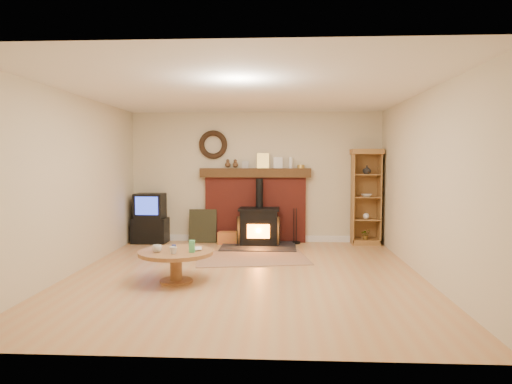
# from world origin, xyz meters

# --- Properties ---
(ground) EXTENTS (5.50, 5.50, 0.00)m
(ground) POSITION_xyz_m (0.00, 0.00, 0.00)
(ground) COLOR tan
(ground) RESTS_ON ground
(room_shell) EXTENTS (5.02, 5.52, 2.61)m
(room_shell) POSITION_xyz_m (-0.02, 0.09, 1.72)
(room_shell) COLOR beige
(room_shell) RESTS_ON ground
(chimney_breast) EXTENTS (2.20, 0.22, 1.78)m
(chimney_breast) POSITION_xyz_m (0.00, 2.67, 0.80)
(chimney_breast) COLOR maroon
(chimney_breast) RESTS_ON ground
(wood_stove) EXTENTS (1.40, 1.00, 1.28)m
(wood_stove) POSITION_xyz_m (0.09, 2.27, 0.35)
(wood_stove) COLOR black
(wood_stove) RESTS_ON ground
(area_rug) EXTENTS (2.02, 1.55, 0.01)m
(area_rug) POSITION_xyz_m (0.02, 1.13, 0.01)
(area_rug) COLOR brown
(area_rug) RESTS_ON ground
(tv_unit) EXTENTS (0.67, 0.49, 0.98)m
(tv_unit) POSITION_xyz_m (-2.09, 2.47, 0.47)
(tv_unit) COLOR black
(tv_unit) RESTS_ON ground
(curio_cabinet) EXTENTS (0.60, 0.43, 1.85)m
(curio_cabinet) POSITION_xyz_m (2.16, 2.55, 0.93)
(curio_cabinet) COLOR olive
(curio_cabinet) RESTS_ON ground
(firelog_box) EXTENTS (0.38, 0.24, 0.24)m
(firelog_box) POSITION_xyz_m (-0.53, 2.40, 0.12)
(firelog_box) COLOR gold
(firelog_box) RESTS_ON ground
(leaning_painting) EXTENTS (0.55, 0.15, 0.66)m
(leaning_painting) POSITION_xyz_m (-1.05, 2.55, 0.33)
(leaning_painting) COLOR black
(leaning_painting) RESTS_ON ground
(fire_tools) EXTENTS (0.16, 0.16, 0.70)m
(fire_tools) POSITION_xyz_m (0.81, 2.50, 0.11)
(fire_tools) COLOR black
(fire_tools) RESTS_ON ground
(coffee_table) EXTENTS (1.00, 1.00, 0.59)m
(coffee_table) POSITION_xyz_m (-0.90, -0.42, 0.35)
(coffee_table) COLOR brown
(coffee_table) RESTS_ON ground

